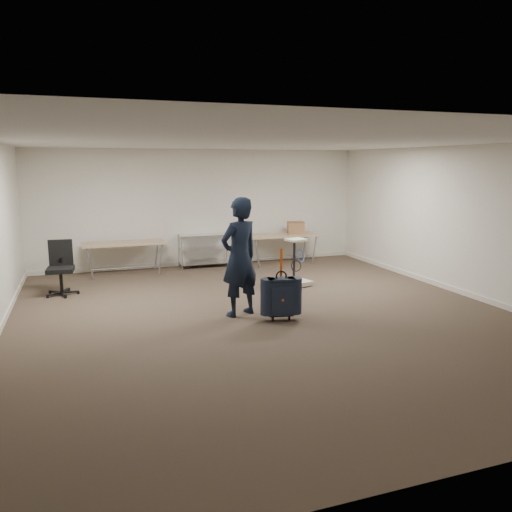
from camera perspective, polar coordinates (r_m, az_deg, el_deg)
name	(u,v)px	position (r m, az deg, el deg)	size (l,w,h in m)	color
ground	(266,316)	(8.24, 1.12, -6.84)	(9.00, 9.00, 0.00)	#413227
room_shell	(240,293)	(9.48, -1.80, -4.20)	(8.00, 9.00, 9.00)	silver
folding_table_left	(124,245)	(11.49, -14.84, 1.25)	(1.80, 0.75, 0.73)	#9C7F5F
folding_table_right	(282,237)	(12.37, 2.99, 2.22)	(1.80, 0.75, 0.73)	#9C7F5F
wire_shelf	(205,249)	(12.06, -5.86, 0.83)	(1.22, 0.47, 0.80)	silver
person	(239,257)	(8.06, -1.90, -0.13)	(0.71, 0.46, 1.94)	black
suitcase	(281,297)	(7.90, 2.89, -4.65)	(0.46, 0.32, 1.16)	black
office_chair	(61,278)	(10.18, -21.36, -2.39)	(0.62, 0.62, 1.03)	black
equipment_cart	(296,273)	(10.20, 4.55, -1.99)	(0.65, 0.65, 0.97)	beige
cardboard_box	(296,228)	(12.54, 4.57, 3.25)	(0.40, 0.30, 0.30)	brown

